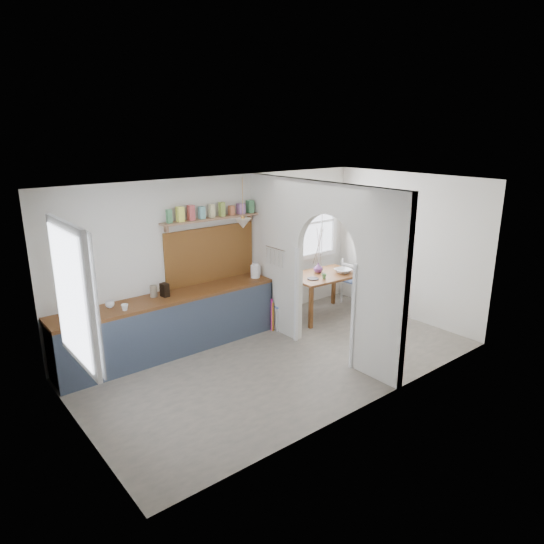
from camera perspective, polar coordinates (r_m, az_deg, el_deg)
floor at (r=7.34m, az=1.17°, el=-10.32°), size 5.80×3.20×0.01m
ceiling at (r=6.59m, az=1.30°, el=10.30°), size 5.80×3.20×0.01m
walls at (r=6.85m, az=1.23°, el=-0.57°), size 5.81×3.21×2.60m
partition at (r=7.31m, az=5.15°, el=1.67°), size 0.12×3.20×2.60m
kitchen_window at (r=5.45m, az=-22.56°, el=-2.55°), size 0.10×1.16×1.50m
nook_window at (r=9.08m, az=3.62°, el=5.58°), size 1.76×0.10×1.30m
counter at (r=7.61m, az=-11.94°, el=-5.93°), size 3.50×0.60×0.90m
sink at (r=6.99m, az=-21.57°, el=-4.98°), size 0.40×0.40×0.02m
backsplash at (r=7.96m, az=-7.23°, el=2.09°), size 1.65×0.03×0.90m
shelf at (r=7.75m, az=-7.07°, el=6.69°), size 1.75×0.20×0.21m
pendant_lamp at (r=7.69m, az=-3.43°, el=5.73°), size 0.26×0.26×0.16m
utensil_rail at (r=7.86m, az=0.42°, el=2.79°), size 0.02×0.50×0.02m
dining_table at (r=8.93m, az=6.03°, el=-2.68°), size 1.33×0.94×0.79m
chair_left at (r=8.36m, az=1.07°, el=-3.73°), size 0.45×0.45×0.84m
chair_right at (r=9.64m, az=9.77°, el=-1.04°), size 0.45×0.45×0.90m
kettle at (r=8.16m, az=-1.98°, el=0.23°), size 0.26×0.23×0.26m
mug_a at (r=7.00m, az=-16.93°, el=-4.00°), size 0.11×0.11×0.09m
mug_b at (r=7.18m, az=-18.54°, el=-3.61°), size 0.14×0.14×0.10m
knife_block at (r=7.41m, az=-12.51°, el=-2.07°), size 0.11×0.14×0.20m
jar at (r=7.44m, az=-13.76°, el=-2.21°), size 0.14×0.14×0.17m
towel_magenta at (r=8.24m, az=-0.03°, el=-5.13°), size 0.02×0.03×0.59m
towel_orange at (r=8.23m, az=0.09°, el=-5.35°), size 0.02×0.03×0.51m
bowl at (r=8.93m, az=8.36°, el=0.13°), size 0.36×0.36×0.07m
table_cup at (r=8.54m, az=6.14°, el=-0.51°), size 0.12×0.12×0.08m
plate at (r=8.50m, az=4.85°, el=-0.79°), size 0.23×0.23×0.02m
vase at (r=8.88m, az=5.46°, el=0.49°), size 0.19×0.19×0.18m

